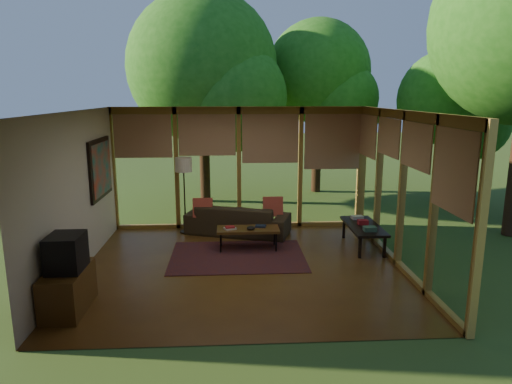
{
  "coord_description": "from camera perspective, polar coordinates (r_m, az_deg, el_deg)",
  "views": [
    {
      "loc": [
        -0.2,
        -7.51,
        2.97
      ],
      "look_at": [
        0.27,
        0.7,
        1.2
      ],
      "focal_mm": 32.0,
      "sensor_mm": 36.0,
      "label": 1
    }
  ],
  "objects": [
    {
      "name": "television",
      "position": [
        6.79,
        -22.65,
        -7.0
      ],
      "size": [
        0.45,
        0.55,
        0.5
      ],
      "primitive_type": "cube",
      "color": "black",
      "rests_on": "media_cabinet"
    },
    {
      "name": "sofa",
      "position": [
        9.87,
        -2.26,
        -3.4
      ],
      "size": [
        2.35,
        1.5,
        0.64
      ],
      "primitive_type": "imported",
      "rotation": [
        0.0,
        0.0,
        2.82
      ],
      "color": "#372C1B",
      "rests_on": "floor"
    },
    {
      "name": "console_book_c",
      "position": [
        9.6,
        12.54,
        -3.11
      ],
      "size": [
        0.24,
        0.18,
        0.06
      ],
      "primitive_type": "cube",
      "rotation": [
        0.0,
        0.0,
        0.07
      ],
      "color": "#BBB5AA",
      "rests_on": "side_console"
    },
    {
      "name": "tree_far",
      "position": [
        13.46,
        22.89,
        10.49
      ],
      "size": [
        2.67,
        2.67,
        4.14
      ],
      "color": "#321F12",
      "rests_on": "ground"
    },
    {
      "name": "floor",
      "position": [
        8.08,
        -1.68,
        -9.41
      ],
      "size": [
        5.5,
        5.5,
        0.0
      ],
      "primitive_type": "plane",
      "color": "brown",
      "rests_on": "ground"
    },
    {
      "name": "window_wall_back",
      "position": [
        10.14,
        -2.14,
        2.98
      ],
      "size": [
        5.5,
        0.12,
        2.7
      ],
      "primitive_type": "cube",
      "color": "olive",
      "rests_on": "ground"
    },
    {
      "name": "exterior_lawn",
      "position": [
        17.79,
        24.21,
        1.47
      ],
      "size": [
        40.0,
        40.0,
        0.0
      ],
      "primitive_type": "plane",
      "color": "#37531F",
      "rests_on": "ground"
    },
    {
      "name": "wall_front",
      "position": [
        5.27,
        -0.99,
        -5.76
      ],
      "size": [
        5.5,
        0.04,
        2.7
      ],
      "primitive_type": "cube",
      "color": "beige",
      "rests_on": "ground"
    },
    {
      "name": "rug",
      "position": [
        8.58,
        -2.3,
        -8.04
      ],
      "size": [
        2.48,
        1.75,
        0.01
      ],
      "primitive_type": "cube",
      "color": "maroon",
      "rests_on": "floor"
    },
    {
      "name": "tree_nw",
      "position": [
        12.74,
        -6.69,
        15.19
      ],
      "size": [
        4.03,
        4.03,
        5.67
      ],
      "color": "#321F12",
      "rests_on": "ground"
    },
    {
      "name": "tree_ne",
      "position": [
        14.12,
        7.8,
        14.63
      ],
      "size": [
        3.06,
        3.06,
        5.14
      ],
      "color": "#321F12",
      "rests_on": "ground"
    },
    {
      "name": "pillow_right",
      "position": [
        9.79,
        2.13,
        -1.88
      ],
      "size": [
        0.43,
        0.23,
        0.45
      ],
      "primitive_type": "cube",
      "rotation": [
        -0.21,
        0.0,
        0.0
      ],
      "color": "maroon",
      "rests_on": "sofa"
    },
    {
      "name": "floor_lamp",
      "position": [
        9.81,
        -9.04,
        2.86
      ],
      "size": [
        0.36,
        0.36,
        1.65
      ],
      "color": "black",
      "rests_on": "floor"
    },
    {
      "name": "console_book_b",
      "position": [
        9.23,
        13.21,
        -3.68
      ],
      "size": [
        0.2,
        0.15,
        0.09
      ],
      "primitive_type": "cube",
      "rotation": [
        0.0,
        0.0,
        -0.03
      ],
      "color": "maroon",
      "rests_on": "side_console"
    },
    {
      "name": "wall_painting",
      "position": [
        9.36,
        -18.86,
        2.8
      ],
      "size": [
        0.06,
        1.35,
        1.15
      ],
      "color": "black",
      "rests_on": "wall_left"
    },
    {
      "name": "ceiling",
      "position": [
        7.51,
        -1.81,
        10.11
      ],
      "size": [
        5.5,
        5.5,
        0.0
      ],
      "primitive_type": "plane",
      "rotation": [
        3.14,
        0.0,
        0.0
      ],
      "color": "white",
      "rests_on": "ground"
    },
    {
      "name": "console_book_a",
      "position": [
        8.81,
        14.03,
        -4.49
      ],
      "size": [
        0.23,
        0.17,
        0.08
      ],
      "primitive_type": "cube",
      "rotation": [
        0.0,
        0.0,
        -0.01
      ],
      "color": "#345C49",
      "rests_on": "side_console"
    },
    {
      "name": "ct_book_lower",
      "position": [
        8.78,
        -3.28,
        -4.58
      ],
      "size": [
        0.26,
        0.23,
        0.03
      ],
      "primitive_type": "cube",
      "rotation": [
        0.0,
        0.0,
        0.39
      ],
      "color": "#BBB5AA",
      "rests_on": "coffee_table"
    },
    {
      "name": "ct_book_upper",
      "position": [
        8.77,
        -3.28,
        -4.4
      ],
      "size": [
        0.2,
        0.17,
        0.03
      ],
      "primitive_type": "cube",
      "rotation": [
        0.0,
        0.0,
        0.24
      ],
      "color": "maroon",
      "rests_on": "coffee_table"
    },
    {
      "name": "wall_left",
      "position": [
        8.09,
        -21.6,
        -0.24
      ],
      "size": [
        0.04,
        5.0,
        2.7
      ],
      "primitive_type": "cube",
      "color": "beige",
      "rests_on": "ground"
    },
    {
      "name": "coffee_table",
      "position": [
        8.85,
        -1.0,
        -4.76
      ],
      "size": [
        1.2,
        0.5,
        0.43
      ],
      "color": "brown",
      "rests_on": "floor"
    },
    {
      "name": "pillow_left",
      "position": [
        9.77,
        -6.67,
        -2.01
      ],
      "size": [
        0.42,
        0.22,
        0.44
      ],
      "primitive_type": "cube",
      "rotation": [
        -0.21,
        0.0,
        0.0
      ],
      "color": "maroon",
      "rests_on": "sofa"
    },
    {
      "name": "media_cabinet",
      "position": [
        6.99,
        -22.44,
        -11.27
      ],
      "size": [
        0.5,
        1.0,
        0.6
      ],
      "primitive_type": "cube",
      "color": "brown",
      "rests_on": "floor"
    },
    {
      "name": "ct_book_side",
      "position": [
        8.93,
        0.59,
        -4.28
      ],
      "size": [
        0.23,
        0.19,
        0.03
      ],
      "primitive_type": "cube",
      "rotation": [
        0.0,
        0.0,
        -0.19
      ],
      "color": "black",
      "rests_on": "coffee_table"
    },
    {
      "name": "ct_bowl",
      "position": [
        8.74,
        -0.65,
        -4.51
      ],
      "size": [
        0.16,
        0.16,
        0.07
      ],
      "primitive_type": "ellipsoid",
      "color": "black",
      "rests_on": "coffee_table"
    },
    {
      "name": "side_console",
      "position": [
        9.2,
        13.27,
        -4.3
      ],
      "size": [
        0.6,
        1.4,
        0.46
      ],
      "color": "black",
      "rests_on": "floor"
    },
    {
      "name": "window_wall_right",
      "position": [
        8.23,
        17.78,
        0.23
      ],
      "size": [
        0.12,
        5.0,
        2.7
      ],
      "primitive_type": "cube",
      "color": "olive",
      "rests_on": "ground"
    }
  ]
}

